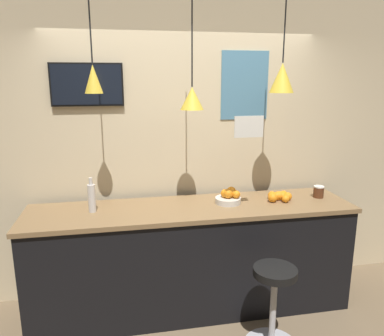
{
  "coord_description": "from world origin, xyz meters",
  "views": [
    {
      "loc": [
        -0.59,
        -2.39,
        2.09
      ],
      "look_at": [
        0.0,
        0.68,
        1.34
      ],
      "focal_mm": 35.0,
      "sensor_mm": 36.0,
      "label": 1
    }
  ],
  "objects_px": {
    "bar_stool": "(274,299)",
    "juice_bottle": "(92,197)",
    "spread_jar": "(319,192)",
    "fruit_bowl": "(229,197)",
    "mounted_tv": "(87,85)"
  },
  "relations": [
    {
      "from": "bar_stool",
      "to": "juice_bottle",
      "type": "relative_size",
      "value": 2.32
    },
    {
      "from": "juice_bottle",
      "to": "spread_jar",
      "type": "height_order",
      "value": "juice_bottle"
    },
    {
      "from": "fruit_bowl",
      "to": "juice_bottle",
      "type": "xyz_separation_m",
      "value": [
        -1.2,
        -0.0,
        0.07
      ]
    },
    {
      "from": "spread_jar",
      "to": "fruit_bowl",
      "type": "bearing_deg",
      "value": 179.84
    },
    {
      "from": "bar_stool",
      "to": "spread_jar",
      "type": "height_order",
      "value": "spread_jar"
    },
    {
      "from": "fruit_bowl",
      "to": "spread_jar",
      "type": "height_order",
      "value": "fruit_bowl"
    },
    {
      "from": "bar_stool",
      "to": "mounted_tv",
      "type": "bearing_deg",
      "value": 142.64
    },
    {
      "from": "fruit_bowl",
      "to": "spread_jar",
      "type": "relative_size",
      "value": 2.08
    },
    {
      "from": "fruit_bowl",
      "to": "bar_stool",
      "type": "bearing_deg",
      "value": -76.28
    },
    {
      "from": "spread_jar",
      "to": "bar_stool",
      "type": "bearing_deg",
      "value": -135.82
    },
    {
      "from": "bar_stool",
      "to": "mounted_tv",
      "type": "relative_size",
      "value": 1.1
    },
    {
      "from": "fruit_bowl",
      "to": "mounted_tv",
      "type": "height_order",
      "value": "mounted_tv"
    },
    {
      "from": "bar_stool",
      "to": "fruit_bowl",
      "type": "relative_size",
      "value": 2.98
    },
    {
      "from": "juice_bottle",
      "to": "mounted_tv",
      "type": "xyz_separation_m",
      "value": [
        -0.01,
        0.36,
        0.92
      ]
    },
    {
      "from": "juice_bottle",
      "to": "mounted_tv",
      "type": "height_order",
      "value": "mounted_tv"
    }
  ]
}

